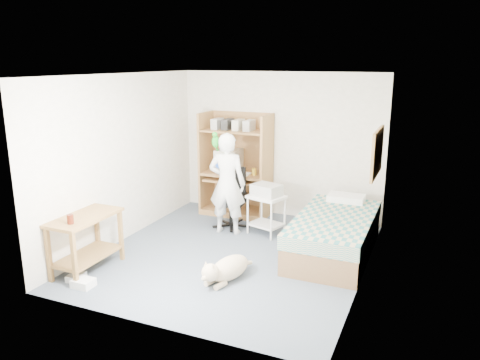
% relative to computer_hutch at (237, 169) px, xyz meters
% --- Properties ---
extents(floor, '(4.00, 4.00, 0.00)m').
position_rel_computer_hutch_xyz_m(floor, '(0.70, -1.74, -0.82)').
color(floor, '#475260').
rests_on(floor, ground).
extents(wall_back, '(3.60, 0.02, 2.50)m').
position_rel_computer_hutch_xyz_m(wall_back, '(0.70, 0.26, 0.43)').
color(wall_back, beige).
rests_on(wall_back, floor).
extents(wall_right, '(0.02, 4.00, 2.50)m').
position_rel_computer_hutch_xyz_m(wall_right, '(2.50, -1.74, 0.43)').
color(wall_right, beige).
rests_on(wall_right, floor).
extents(wall_left, '(0.02, 4.00, 2.50)m').
position_rel_computer_hutch_xyz_m(wall_left, '(-1.10, -1.74, 0.43)').
color(wall_left, beige).
rests_on(wall_left, floor).
extents(ceiling, '(3.60, 4.00, 0.02)m').
position_rel_computer_hutch_xyz_m(ceiling, '(0.70, -1.74, 1.68)').
color(ceiling, white).
rests_on(ceiling, wall_back).
extents(computer_hutch, '(1.20, 0.63, 1.80)m').
position_rel_computer_hutch_xyz_m(computer_hutch, '(0.00, 0.00, 0.00)').
color(computer_hutch, brown).
rests_on(computer_hutch, floor).
extents(bed, '(1.02, 2.02, 0.66)m').
position_rel_computer_hutch_xyz_m(bed, '(2.00, -1.12, -0.53)').
color(bed, brown).
rests_on(bed, floor).
extents(side_desk, '(0.50, 1.00, 0.75)m').
position_rel_computer_hutch_xyz_m(side_desk, '(-0.85, -2.94, -0.33)').
color(side_desk, brown).
rests_on(side_desk, floor).
extents(corkboard, '(0.04, 0.94, 0.66)m').
position_rel_computer_hutch_xyz_m(corkboard, '(2.47, -0.84, 0.63)').
color(corkboard, '#A07448').
rests_on(corkboard, wall_right).
extents(office_chair, '(0.55, 0.55, 0.97)m').
position_rel_computer_hutch_xyz_m(office_chair, '(0.19, -0.65, -0.47)').
color(office_chair, black).
rests_on(office_chair, floor).
extents(person, '(0.63, 0.45, 1.61)m').
position_rel_computer_hutch_xyz_m(person, '(0.25, -0.95, -0.02)').
color(person, white).
rests_on(person, floor).
extents(parrot, '(0.12, 0.21, 0.33)m').
position_rel_computer_hutch_xyz_m(parrot, '(0.05, -0.93, 0.65)').
color(parrot, '#12811F').
rests_on(parrot, person).
extents(dog, '(0.47, 0.93, 0.36)m').
position_rel_computer_hutch_xyz_m(dog, '(0.95, -2.49, -0.67)').
color(dog, tan).
rests_on(dog, floor).
extents(printer_cart, '(0.63, 0.56, 0.63)m').
position_rel_computer_hutch_xyz_m(printer_cart, '(0.84, -0.77, -0.40)').
color(printer_cart, white).
rests_on(printer_cart, floor).
extents(printer, '(0.50, 0.43, 0.18)m').
position_rel_computer_hutch_xyz_m(printer, '(0.84, -0.77, -0.10)').
color(printer, '#AEAEA9').
rests_on(printer, printer_cart).
extents(crt_monitor, '(0.41, 0.43, 0.38)m').
position_rel_computer_hutch_xyz_m(crt_monitor, '(-0.16, 0.01, 0.14)').
color(crt_monitor, beige).
rests_on(crt_monitor, computer_hutch).
extents(keyboard, '(0.46, 0.19, 0.03)m').
position_rel_computer_hutch_xyz_m(keyboard, '(0.02, -0.16, -0.15)').
color(keyboard, beige).
rests_on(keyboard, computer_hutch).
extents(pencil_cup, '(0.08, 0.08, 0.12)m').
position_rel_computer_hutch_xyz_m(pencil_cup, '(0.37, -0.09, -0.00)').
color(pencil_cup, gold).
rests_on(pencil_cup, computer_hutch).
extents(drink_glass, '(0.08, 0.08, 0.12)m').
position_rel_computer_hutch_xyz_m(drink_glass, '(-0.80, -3.23, -0.01)').
color(drink_glass, '#44160B').
rests_on(drink_glass, side_desk).
extents(floor_box_a, '(0.25, 0.20, 0.10)m').
position_rel_computer_hutch_xyz_m(floor_box_a, '(-0.59, -3.34, -0.77)').
color(floor_box_a, white).
rests_on(floor_box_a, floor).
extents(floor_box_b, '(0.22, 0.25, 0.08)m').
position_rel_computer_hutch_xyz_m(floor_box_b, '(-0.80, -3.23, -0.78)').
color(floor_box_b, '#BABAB5').
rests_on(floor_box_b, floor).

